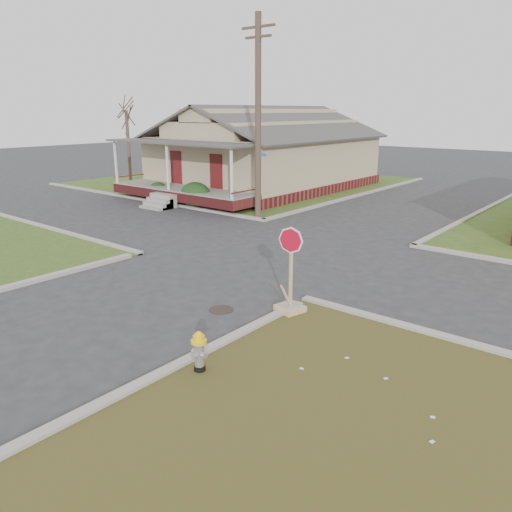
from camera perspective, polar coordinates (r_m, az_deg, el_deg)
The scene contains 11 objects.
ground at distance 14.77m, azimuth -8.92°, elevation -3.47°, with size 120.00×120.00×0.00m, color #2C2D2F.
verge_far_left at distance 36.24m, azimuth -1.53°, elevation 8.49°, with size 19.00×19.00×0.05m, color #314D1B.
curbs at distance 18.31m, azimuth 2.75°, elevation 0.60°, with size 80.00×40.00×0.12m, color #9F9990, non-canonical shape.
manhole at distance 12.97m, azimuth -4.00°, elevation -6.14°, with size 0.64×0.64×0.01m, color black.
corner_house at distance 33.09m, azimuth 0.94°, elevation 11.68°, with size 10.10×15.50×5.30m.
utility_pole at distance 23.28m, azimuth 0.24°, elevation 15.60°, with size 1.80×0.28×9.00m.
tree_far_left at distance 35.56m, azimuth -14.35°, elevation 11.87°, with size 0.22×0.22×4.90m, color #473329.
fire_hydrant at distance 9.88m, azimuth -6.52°, elevation -10.53°, with size 0.31×0.31×0.83m.
stop_sign at distance 12.59m, azimuth 3.94°, elevation -4.30°, with size 0.62×0.61×2.20m.
hedge_left at distance 29.29m, azimuth -11.10°, elevation 7.38°, with size 1.33×1.09×1.01m, color #123312.
hedge_right at distance 26.72m, azimuth -6.93°, elevation 6.95°, with size 1.60×1.31×1.22m, color #123312.
Camera 1 is at (10.46, -9.19, 4.95)m, focal length 35.00 mm.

